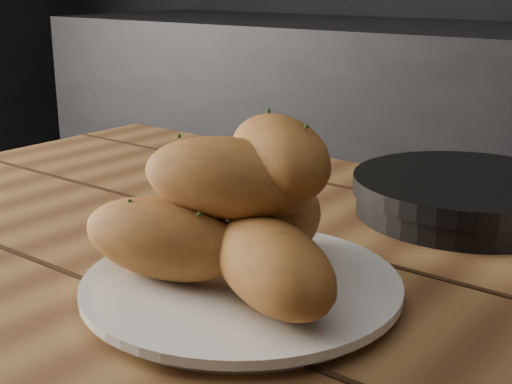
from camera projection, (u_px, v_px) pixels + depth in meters
name	position (u px, v px, depth m)	size (l,w,h in m)	color
plate	(242.00, 288.00, 0.61)	(0.27, 0.27, 0.02)	white
bread_rolls	(242.00, 213.00, 0.59)	(0.27, 0.23, 0.14)	#A2662D
skillet	(468.00, 196.00, 0.81)	(0.39, 0.26, 0.05)	black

